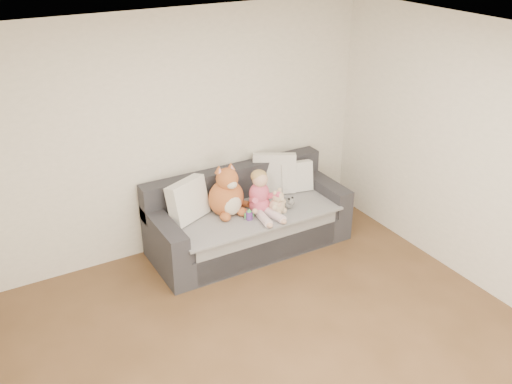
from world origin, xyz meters
TOP-DOWN VIEW (x-y plane):
  - room_shell at (0.00, 0.42)m, footprint 5.00×5.00m
  - sofa at (0.61, 2.06)m, footprint 2.20×0.94m
  - cushion_left at (-0.05, 2.16)m, footprint 0.52×0.39m
  - cushion_right_back at (1.09, 2.28)m, footprint 0.54×0.44m
  - cushion_right_front at (1.32, 2.17)m, footprint 0.41×0.25m
  - toddler at (0.68, 1.87)m, footprint 0.36×0.51m
  - plush_cat at (0.36, 2.06)m, footprint 0.48×0.42m
  - teddy_bear at (0.83, 1.79)m, footprint 0.22×0.18m
  - plush_cow at (0.99, 1.84)m, footprint 0.12×0.19m
  - sippy_cup at (0.50, 1.82)m, footprint 0.11×0.07m

SIDE VIEW (x-z plane):
  - sofa at x=0.61m, z-range -0.12..0.73m
  - plush_cow at x=0.99m, z-range 0.46..0.61m
  - sippy_cup at x=0.50m, z-range 0.48..0.60m
  - teddy_bear at x=0.83m, z-range 0.44..0.74m
  - cushion_right_front at x=1.32m, z-range 0.47..0.83m
  - toddler at x=0.68m, z-range 0.43..0.93m
  - cushion_left at x=-0.05m, z-range 0.47..0.91m
  - plush_cat at x=0.36m, z-range 0.39..0.99m
  - cushion_right_back at x=1.09m, z-range 0.46..0.93m
  - room_shell at x=0.00m, z-range -1.20..3.80m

